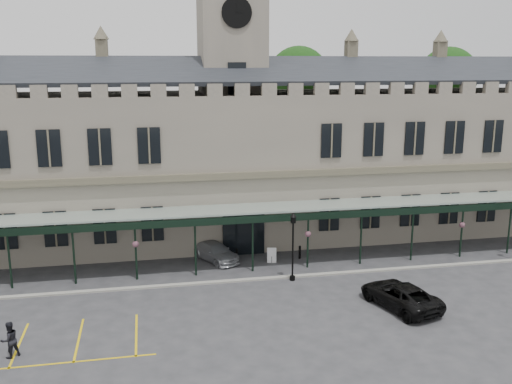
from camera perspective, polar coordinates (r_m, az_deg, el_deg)
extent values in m
plane|color=#2F2F32|center=(34.10, 2.00, -12.11)|extent=(140.00, 140.00, 0.00)
cube|color=#6D665B|center=(47.39, -2.34, 2.63)|extent=(60.00, 10.00, 12.00)
cube|color=brown|center=(42.33, -1.26, 1.68)|extent=(60.00, 0.35, 0.50)
cube|color=black|center=(44.18, -1.93, 12.07)|extent=(60.00, 4.77, 2.20)
cube|color=black|center=(49.12, -2.89, 12.13)|extent=(60.00, 4.77, 2.20)
cube|color=black|center=(43.44, -1.25, -3.87)|extent=(3.20, 0.18, 3.80)
cube|color=#6D665B|center=(46.77, -2.40, 8.67)|extent=(5.00, 5.00, 22.00)
cylinder|color=silver|center=(44.27, -1.96, 17.51)|extent=(2.20, 0.12, 2.20)
cylinder|color=black|center=(44.20, -1.94, 17.52)|extent=(2.30, 0.04, 2.30)
cube|color=black|center=(44.14, -1.91, 11.03)|extent=(1.40, 0.12, 2.80)
cube|color=#8C9E93|center=(41.05, -0.81, -1.68)|extent=(50.00, 4.00, 0.40)
cube|color=black|center=(39.21, -0.28, -2.75)|extent=(50.00, 0.18, 0.50)
cube|color=gray|center=(39.02, 0.14, -8.70)|extent=(60.00, 0.40, 0.12)
cylinder|color=#332314|center=(57.75, 4.15, 4.44)|extent=(0.70, 0.70, 12.00)
sphere|color=black|center=(57.15, 4.27, 11.40)|extent=(6.00, 6.00, 6.00)
cylinder|color=#332314|center=(63.83, 18.19, 4.63)|extent=(0.70, 0.70, 12.00)
sphere|color=black|center=(63.30, 18.64, 10.91)|extent=(6.00, 6.00, 6.00)
cylinder|color=black|center=(39.02, 3.65, -8.58)|extent=(0.37, 0.37, 0.31)
cylinder|color=black|center=(38.37, 3.69, -5.96)|extent=(0.12, 0.12, 4.08)
cube|color=black|center=(37.72, 3.74, -2.80)|extent=(0.29, 0.29, 0.41)
cone|color=black|center=(37.63, 3.75, -2.27)|extent=(0.45, 0.45, 0.31)
cylinder|color=black|center=(42.17, 1.58, -6.77)|extent=(0.06, 0.06, 0.48)
cube|color=silver|center=(42.06, 1.58, -6.34)|extent=(0.67, 0.19, 1.15)
cylinder|color=black|center=(42.65, -1.94, -6.25)|extent=(0.16, 0.16, 0.89)
cylinder|color=black|center=(43.08, 4.40, -6.02)|extent=(0.17, 0.17, 0.98)
imported|color=#A2A4A9|center=(42.65, -4.09, -5.98)|extent=(3.71, 4.86, 1.31)
imported|color=black|center=(35.75, 14.22, -9.97)|extent=(3.96, 5.96, 1.52)
imported|color=black|center=(31.67, -23.42, -13.40)|extent=(1.16, 1.12, 1.88)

